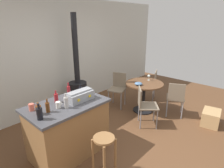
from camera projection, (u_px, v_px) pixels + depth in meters
The scene contains 23 objects.
ground_plane at pixel (128, 142), 3.54m from camera, with size 8.80×8.80×0.00m, color brown.
back_wall at pixel (55, 56), 4.56m from camera, with size 8.00×0.10×2.70m, color beige.
kitchen_island at pixel (69, 129), 3.14m from camera, with size 1.27×0.79×0.92m.
wooden_stool at pixel (104, 149), 2.64m from camera, with size 0.30×0.30×0.66m.
dining_table at pixel (144, 90), 4.59m from camera, with size 0.91×0.91×0.74m.
folding_chair_near at pixel (151, 83), 5.26m from camera, with size 0.53×0.53×0.86m.
folding_chair_far at pixel (118, 87), 4.90m from camera, with size 0.52×0.52×0.88m.
folding_chair_left at pixel (145, 104), 3.97m from camera, with size 0.56×0.56×0.85m.
folding_chair_right at pixel (176, 97), 4.34m from camera, with size 0.53×0.53×0.85m.
wood_stove at pixel (78, 89), 4.66m from camera, with size 0.44×0.45×2.34m.
toolbox at pixel (80, 96), 3.09m from camera, with size 0.45×0.24×0.17m.
bottle_0 at pixel (66, 102), 2.81m from camera, with size 0.07×0.07×0.24m.
bottle_1 at pixel (39, 110), 2.63m from camera, with size 0.08×0.08×0.18m.
bottle_2 at pixel (69, 91), 3.28m from camera, with size 0.06×0.06×0.24m.
bottle_3 at pixel (40, 113), 2.49m from camera, with size 0.08×0.08×0.23m.
bottle_4 at pixel (48, 107), 2.69m from camera, with size 0.06×0.06×0.20m.
bottle_5 at pixel (56, 98), 3.02m from camera, with size 0.06×0.06×0.20m.
bottle_6 at pixel (81, 90), 3.36m from camera, with size 0.07×0.07×0.18m.
cup_0 at pixel (58, 105), 2.83m from camera, with size 0.11×0.07×0.10m.
cup_1 at pixel (32, 107), 2.75m from camera, with size 0.11×0.08×0.11m.
wine_glass at pixel (149, 76), 4.69m from camera, with size 0.07×0.07×0.14m.
serving_bowl at pixel (138, 84), 4.36m from camera, with size 0.18×0.18×0.07m, color #4C7099.
cardboard_box at pixel (211, 118), 4.10m from camera, with size 0.47×0.34×0.32m, color tan.
Camera 1 is at (-2.42, -1.78, 2.20)m, focal length 30.07 mm.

